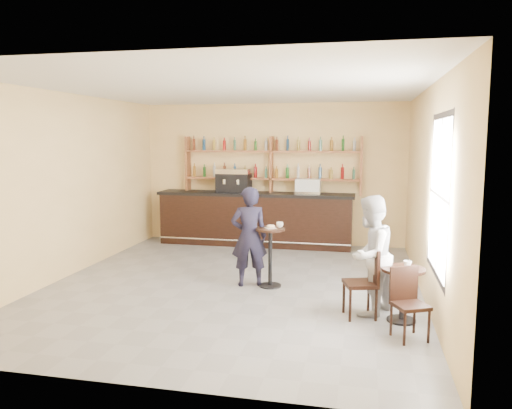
% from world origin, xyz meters
% --- Properties ---
extents(floor, '(7.00, 7.00, 0.00)m').
position_xyz_m(floor, '(0.00, 0.00, 0.00)').
color(floor, gray).
rests_on(floor, ground).
extents(ceiling, '(7.00, 7.00, 0.00)m').
position_xyz_m(ceiling, '(0.00, 0.00, 3.20)').
color(ceiling, white).
rests_on(ceiling, wall_back).
extents(wall_back, '(7.00, 0.00, 7.00)m').
position_xyz_m(wall_back, '(0.00, 3.50, 1.60)').
color(wall_back, '#F9D28D').
rests_on(wall_back, floor).
extents(wall_front, '(7.00, 0.00, 7.00)m').
position_xyz_m(wall_front, '(0.00, -3.50, 1.60)').
color(wall_front, '#F9D28D').
rests_on(wall_front, floor).
extents(wall_left, '(0.00, 7.00, 7.00)m').
position_xyz_m(wall_left, '(-3.00, 0.00, 1.60)').
color(wall_left, '#F9D28D').
rests_on(wall_left, floor).
extents(wall_right, '(0.00, 7.00, 7.00)m').
position_xyz_m(wall_right, '(3.00, 0.00, 1.60)').
color(wall_right, '#F9D28D').
rests_on(wall_right, floor).
extents(window_pane, '(0.00, 2.00, 2.00)m').
position_xyz_m(window_pane, '(2.99, -1.20, 1.70)').
color(window_pane, white).
rests_on(window_pane, wall_right).
extents(window_frame, '(0.04, 1.70, 2.10)m').
position_xyz_m(window_frame, '(2.99, -1.20, 1.70)').
color(window_frame, black).
rests_on(window_frame, wall_right).
extents(shelf_unit, '(4.00, 0.26, 1.40)m').
position_xyz_m(shelf_unit, '(0.00, 3.37, 1.81)').
color(shelf_unit, brown).
rests_on(shelf_unit, wall_back).
extents(liquor_bottles, '(3.68, 0.10, 1.00)m').
position_xyz_m(liquor_bottles, '(0.00, 3.37, 1.98)').
color(liquor_bottles, '#8C5919').
rests_on(liquor_bottles, shelf_unit).
extents(bar_counter, '(4.43, 0.87, 1.20)m').
position_xyz_m(bar_counter, '(-0.33, 3.15, 0.60)').
color(bar_counter, black).
rests_on(bar_counter, floor).
extents(espresso_machine, '(0.75, 0.48, 0.53)m').
position_xyz_m(espresso_machine, '(-0.82, 3.15, 1.47)').
color(espresso_machine, black).
rests_on(espresso_machine, bar_counter).
extents(pastry_case, '(0.62, 0.53, 0.33)m').
position_xyz_m(pastry_case, '(0.87, 3.15, 1.37)').
color(pastry_case, silver).
rests_on(pastry_case, bar_counter).
extents(pedestal_table, '(0.58, 0.58, 0.97)m').
position_xyz_m(pedestal_table, '(0.60, 0.05, 0.49)').
color(pedestal_table, black).
rests_on(pedestal_table, floor).
extents(napkin, '(0.22, 0.22, 0.00)m').
position_xyz_m(napkin, '(0.60, 0.05, 0.98)').
color(napkin, white).
rests_on(napkin, pedestal_table).
extents(donut, '(0.17, 0.17, 0.05)m').
position_xyz_m(donut, '(0.61, 0.04, 1.00)').
color(donut, '#E89654').
rests_on(donut, napkin).
extents(cup_pedestal, '(0.11, 0.11, 0.09)m').
position_xyz_m(cup_pedestal, '(0.74, 0.15, 1.02)').
color(cup_pedestal, white).
rests_on(cup_pedestal, pedestal_table).
extents(man_main, '(0.69, 0.56, 1.64)m').
position_xyz_m(man_main, '(0.25, 0.04, 0.82)').
color(man_main, black).
rests_on(man_main, floor).
extents(cafe_table, '(0.73, 0.73, 0.73)m').
position_xyz_m(cafe_table, '(2.60, -1.13, 0.36)').
color(cafe_table, black).
rests_on(cafe_table, floor).
extents(cup_cafe, '(0.13, 0.13, 0.10)m').
position_xyz_m(cup_cafe, '(2.65, -1.13, 0.78)').
color(cup_cafe, white).
rests_on(cup_cafe, cafe_table).
extents(chair_west, '(0.51, 0.51, 0.95)m').
position_xyz_m(chair_west, '(2.05, -1.08, 0.48)').
color(chair_west, black).
rests_on(chair_west, floor).
extents(chair_south, '(0.50, 0.50, 0.87)m').
position_xyz_m(chair_south, '(2.65, -1.73, 0.43)').
color(chair_south, black).
rests_on(chair_south, floor).
extents(patron_second, '(0.92, 1.00, 1.65)m').
position_xyz_m(patron_second, '(2.17, -0.91, 0.83)').
color(patron_second, '#AAA9AE').
rests_on(patron_second, floor).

